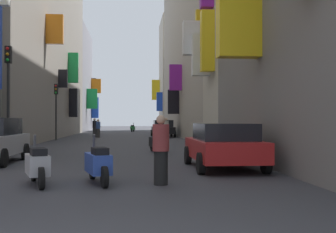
# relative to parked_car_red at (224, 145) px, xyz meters

# --- Properties ---
(ground_plane) EXTENTS (140.00, 140.00, 0.00)m
(ground_plane) POSITION_rel_parked_car_red_xyz_m (-3.64, 20.40, -0.73)
(ground_plane) COLOR #38383D
(building_left_mid_c) EXTENTS (7.16, 29.70, 16.71)m
(building_left_mid_c) POSITION_rel_parked_car_red_xyz_m (-11.64, 23.16, 7.62)
(building_left_mid_c) COLOR gray
(building_left_mid_c) RESTS_ON ground
(building_left_far) EXTENTS (7.40, 12.39, 13.57)m
(building_left_far) POSITION_rel_parked_car_red_xyz_m (-11.62, 44.22, 6.05)
(building_left_far) COLOR gray
(building_left_far) RESTS_ON ground
(building_right_mid_b) EXTENTS (7.03, 28.88, 20.60)m
(building_right_mid_b) POSITION_rel_parked_car_red_xyz_m (4.36, 25.94, 9.57)
(building_right_mid_b) COLOR #9E9384
(building_right_mid_b) RESTS_ON ground
(building_right_far) EXTENTS (7.16, 8.41, 15.67)m
(building_right_far) POSITION_rel_parked_car_red_xyz_m (4.35, 46.19, 7.10)
(building_right_far) COLOR #BCB29E
(building_right_far) RESTS_ON ground
(parked_car_red) EXTENTS (1.99, 4.01, 1.37)m
(parked_car_red) POSITION_rel_parked_car_red_xyz_m (0.00, 0.00, 0.00)
(parked_car_red) COLOR #B21E1E
(parked_car_red) RESTS_ON ground
(parked_car_black) EXTENTS (2.00, 4.42, 1.48)m
(parked_car_black) POSITION_rel_parked_car_red_xyz_m (-0.02, 24.30, 0.04)
(parked_car_black) COLOR black
(parked_car_black) RESTS_ON ground
(scooter_blue) EXTENTS (0.74, 1.95, 1.13)m
(scooter_blue) POSITION_rel_parked_car_red_xyz_m (-3.55, -2.60, -0.27)
(scooter_blue) COLOR #2D4CAD
(scooter_blue) RESTS_ON ground
(scooter_silver) EXTENTS (0.78, 1.79, 1.13)m
(scooter_silver) POSITION_rel_parked_car_red_xyz_m (-4.91, -2.75, -0.27)
(scooter_silver) COLOR #ADADB2
(scooter_silver) RESTS_ON ground
(scooter_black) EXTENTS (0.69, 1.82, 1.13)m
(scooter_black) POSITION_rel_parked_car_red_xyz_m (-1.63, 6.70, -0.27)
(scooter_black) COLOR black
(scooter_black) RESTS_ON ground
(scooter_green) EXTENTS (0.63, 1.76, 1.13)m
(scooter_green) POSITION_rel_parked_car_red_xyz_m (-2.64, 40.35, -0.27)
(scooter_green) COLOR #287F3D
(scooter_green) RESTS_ON ground
(pedestrian_crossing) EXTENTS (0.44, 0.44, 1.63)m
(pedestrian_crossing) POSITION_rel_parked_car_red_xyz_m (-6.03, 24.59, 0.08)
(pedestrian_crossing) COLOR #242424
(pedestrian_crossing) RESTS_ON ground
(pedestrian_near_left) EXTENTS (0.53, 0.53, 1.54)m
(pedestrian_near_left) POSITION_rel_parked_car_red_xyz_m (-5.61, 23.19, 0.03)
(pedestrian_near_left) COLOR #333333
(pedestrian_near_left) RESTS_ON ground
(pedestrian_near_right) EXTENTS (0.43, 0.43, 1.59)m
(pedestrian_near_right) POSITION_rel_parked_car_red_xyz_m (-2.11, -2.95, 0.06)
(pedestrian_near_right) COLOR black
(pedestrian_near_right) RESTS_ON ground
(pedestrian_mid_street) EXTENTS (0.40, 0.40, 1.66)m
(pedestrian_mid_street) POSITION_rel_parked_car_red_xyz_m (-0.03, 20.49, 0.09)
(pedestrian_mid_street) COLOR black
(pedestrian_mid_street) RESTS_ON ground
(traffic_light_near_corner) EXTENTS (0.26, 0.34, 4.74)m
(traffic_light_near_corner) POSITION_rel_parked_car_red_xyz_m (-8.21, 6.46, 2.47)
(traffic_light_near_corner) COLOR #2D2D2D
(traffic_light_near_corner) RESTS_ON ground
(traffic_light_far_corner) EXTENTS (0.26, 0.34, 4.10)m
(traffic_light_far_corner) POSITION_rel_parked_car_red_xyz_m (-8.25, 18.35, 2.07)
(traffic_light_far_corner) COLOR #2D2D2D
(traffic_light_far_corner) RESTS_ON ground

